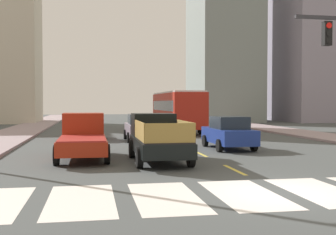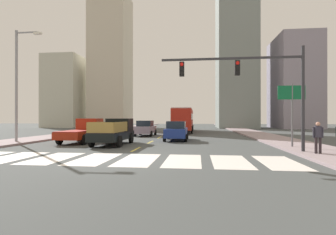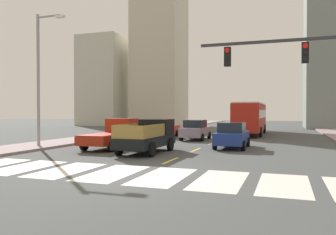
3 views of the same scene
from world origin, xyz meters
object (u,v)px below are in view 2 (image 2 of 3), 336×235
Objects in this scene: pickup_dark at (84,131)px; pedestrian_walking at (318,135)px; pickup_stakebed at (115,132)px; sedan_mid at (145,128)px; city_bus at (183,118)px; sedan_far at (119,127)px; direction_sign_green at (292,102)px; sedan_near_left at (176,131)px; traffic_signal_gantry at (256,80)px; streetlight_left at (18,81)px.

pedestrian_walking is (15.60, -6.22, 0.20)m from pickup_dark.
sedan_mid is at bearing 86.97° from pickup_stakebed.
city_bus is at bearing 61.02° from sedan_mid.
sedan_mid is at bearing 70.11° from pickup_dark.
sedan_far is 20.33m from direction_sign_green.
pickup_stakebed reaches higher than sedan_near_left.
sedan_mid is (3.51, 8.22, -0.06)m from pickup_dark.
pickup_stakebed is 1.00× the size of pickup_dark.
pickup_dark is at bearing 169.25° from direction_sign_green.
pickup_stakebed reaches higher than sedan_mid.
sedan_far is 10.66m from sedan_near_left.
pickup_dark is 10.02m from sedan_far.
direction_sign_green is at bearing -7.82° from pickup_stakebed.
sedan_near_left is at bearing 123.30° from traffic_signal_gantry.
pickup_dark is at bearing -87.79° from sedan_far.
traffic_signal_gantry is 3.85m from direction_sign_green.
traffic_signal_gantry is 4.30m from pedestrian_walking.
pedestrian_walking reaches higher than sedan_mid.
city_bus reaches higher than sedan_far.
city_bus is at bearing 113.18° from direction_sign_green.
streetlight_left reaches higher than direction_sign_green.
sedan_near_left and sedan_mid have the same top height.
streetlight_left is (-12.20, -17.32, 3.02)m from city_bus.
sedan_near_left is 13.58m from streetlight_left.
pickup_stakebed is at bearing -72.61° from sedan_far.
city_bus is at bearing 75.47° from pickup_stakebed.
streetlight_left is (-12.33, -3.94, 4.11)m from sedan_near_left.
pickup_dark is 16.80m from pedestrian_walking.
streetlight_left reaches higher than pedestrian_walking.
traffic_signal_gantry is at bearing -138.48° from direction_sign_green.
city_bus is (4.28, 17.27, 1.02)m from pickup_stakebed.
direction_sign_green is at bearing -4.27° from streetlight_left.
pickup_stakebed is 13.40m from pedestrian_walking.
pedestrian_walking is at bearing -16.29° from traffic_signal_gantry.
city_bus is 2.45× the size of sedan_far.
city_bus is 2.57× the size of direction_sign_green.
pedestrian_walking is (12.09, -14.44, 0.26)m from sedan_mid.
pedestrian_walking is (8.22, -22.12, -0.84)m from city_bus.
direction_sign_green is 2.56× the size of pedestrian_walking.
pickup_stakebed is 3.17× the size of pedestrian_walking.
sedan_far is 0.49× the size of streetlight_left.
streetlight_left is (-4.82, -1.42, 4.05)m from pickup_dark.
city_bus is 1.35× the size of traffic_signal_gantry.
pickup_dark reaches higher than pedestrian_walking.
traffic_signal_gantry is at bearing -12.72° from streetlight_left.
direction_sign_green reaches higher than city_bus.
streetlight_left reaches higher than city_bus.
pickup_dark is 8.94m from sedan_mid.
traffic_signal_gantry is (5.19, -7.89, 3.30)m from sedan_near_left.
sedan_mid is 0.49× the size of streetlight_left.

